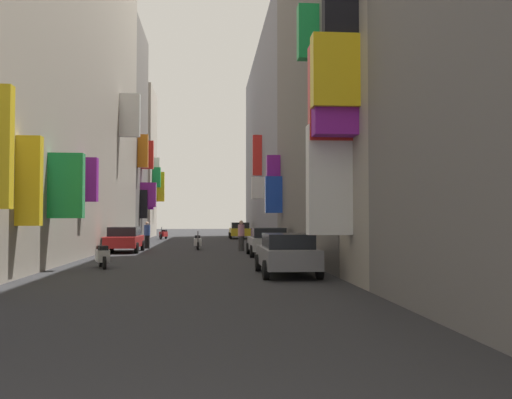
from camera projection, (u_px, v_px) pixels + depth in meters
name	position (u px, v px, depth m)	size (l,w,h in m)	color
ground_plane	(194.00, 251.00, 31.97)	(140.00, 140.00, 0.00)	#2D2D30
building_left_mid_a	(38.00, 44.00, 28.58)	(7.33, 31.00, 21.88)	#9E9384
building_left_mid_b	(108.00, 134.00, 48.17)	(7.34, 8.46, 18.65)	slate
building_left_far	(125.00, 163.00, 58.06)	(7.12, 6.81, 15.56)	#B2A899
building_right_mid_c	(361.00, 46.00, 25.97)	(6.96, 15.82, 20.10)	slate
building_right_far	(291.00, 144.00, 48.29)	(7.23, 29.15, 16.81)	gray
parked_car_red	(124.00, 239.00, 31.05)	(1.95, 4.06, 1.41)	#B21E1E
parked_car_silver	(268.00, 241.00, 27.91)	(1.98, 3.96, 1.42)	#B7B7BC
parked_car_yellow	(240.00, 230.00, 51.92)	(2.01, 4.35, 1.52)	gold
parked_car_grey	(287.00, 253.00, 18.35)	(1.86, 4.23, 1.38)	slate
scooter_red	(164.00, 234.00, 50.62)	(0.73, 1.77, 1.13)	red
scooter_silver	(103.00, 256.00, 21.00)	(0.73, 1.77, 1.13)	#ADADB2
scooter_white	(198.00, 242.00, 33.54)	(0.50, 1.89, 1.13)	silver
pedestrian_crossing	(147.00, 235.00, 34.78)	(0.52, 0.52, 1.69)	black
pedestrian_near_left	(241.00, 236.00, 32.12)	(0.38, 0.38, 1.78)	#323232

